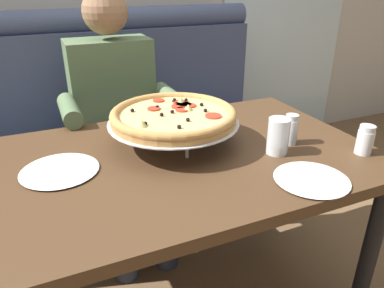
{
  "coord_description": "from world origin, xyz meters",
  "views": [
    {
      "loc": [
        -0.41,
        -1.04,
        1.29
      ],
      "look_at": [
        0.03,
        -0.03,
        0.78
      ],
      "focal_mm": 33.85,
      "sensor_mm": 36.0,
      "label": 1
    }
  ],
  "objects_px": {
    "pizza": "(174,116)",
    "plate_near_right": "(312,178)",
    "diner_main": "(118,108)",
    "shaker_oregano": "(291,131)",
    "dining_table": "(181,176)",
    "shaker_pepper_flakes": "(365,142)",
    "drinking_glass": "(278,138)",
    "plate_near_left": "(60,169)",
    "booth_bench": "(125,142)"
  },
  "relations": [
    {
      "from": "plate_near_left",
      "to": "plate_near_right",
      "type": "height_order",
      "value": "same"
    },
    {
      "from": "dining_table",
      "to": "diner_main",
      "type": "bearing_deg",
      "value": 97.12
    },
    {
      "from": "drinking_glass",
      "to": "plate_near_right",
      "type": "bearing_deg",
      "value": -94.63
    },
    {
      "from": "booth_bench",
      "to": "dining_table",
      "type": "xyz_separation_m",
      "value": [
        0.0,
        -0.89,
        0.24
      ]
    },
    {
      "from": "diner_main",
      "to": "plate_near_right",
      "type": "height_order",
      "value": "diner_main"
    },
    {
      "from": "pizza",
      "to": "plate_near_right",
      "type": "distance_m",
      "value": 0.52
    },
    {
      "from": "pizza",
      "to": "shaker_oregano",
      "type": "xyz_separation_m",
      "value": [
        0.39,
        -0.17,
        -0.06
      ]
    },
    {
      "from": "pizza",
      "to": "plate_near_left",
      "type": "distance_m",
      "value": 0.42
    },
    {
      "from": "plate_near_left",
      "to": "plate_near_right",
      "type": "xyz_separation_m",
      "value": [
        0.69,
        -0.36,
        0.0
      ]
    },
    {
      "from": "dining_table",
      "to": "pizza",
      "type": "bearing_deg",
      "value": 82.89
    },
    {
      "from": "dining_table",
      "to": "drinking_glass",
      "type": "relative_size",
      "value": 10.51
    },
    {
      "from": "dining_table",
      "to": "shaker_oregano",
      "type": "height_order",
      "value": "shaker_oregano"
    },
    {
      "from": "shaker_oregano",
      "to": "shaker_pepper_flakes",
      "type": "xyz_separation_m",
      "value": [
        0.18,
        -0.17,
        -0.0
      ]
    },
    {
      "from": "dining_table",
      "to": "booth_bench",
      "type": "bearing_deg",
      "value": 90.0
    },
    {
      "from": "diner_main",
      "to": "drinking_glass",
      "type": "distance_m",
      "value": 0.85
    },
    {
      "from": "booth_bench",
      "to": "plate_near_right",
      "type": "relative_size",
      "value": 7.91
    },
    {
      "from": "booth_bench",
      "to": "shaker_pepper_flakes",
      "type": "distance_m",
      "value": 1.33
    },
    {
      "from": "booth_bench",
      "to": "drinking_glass",
      "type": "distance_m",
      "value": 1.13
    },
    {
      "from": "booth_bench",
      "to": "plate_near_left",
      "type": "bearing_deg",
      "value": -115.03
    },
    {
      "from": "shaker_pepper_flakes",
      "to": "drinking_glass",
      "type": "height_order",
      "value": "drinking_glass"
    },
    {
      "from": "pizza",
      "to": "plate_near_right",
      "type": "height_order",
      "value": "pizza"
    },
    {
      "from": "shaker_pepper_flakes",
      "to": "plate_near_right",
      "type": "distance_m",
      "value": 0.3
    },
    {
      "from": "booth_bench",
      "to": "shaker_oregano",
      "type": "bearing_deg",
      "value": -67.27
    },
    {
      "from": "shaker_pepper_flakes",
      "to": "plate_near_left",
      "type": "height_order",
      "value": "shaker_pepper_flakes"
    },
    {
      "from": "dining_table",
      "to": "pizza",
      "type": "distance_m",
      "value": 0.22
    },
    {
      "from": "shaker_oregano",
      "to": "drinking_glass",
      "type": "xyz_separation_m",
      "value": [
        -0.09,
        -0.05,
        0.01
      ]
    },
    {
      "from": "booth_bench",
      "to": "pizza",
      "type": "bearing_deg",
      "value": -89.13
    },
    {
      "from": "pizza",
      "to": "plate_near_left",
      "type": "bearing_deg",
      "value": -172.49
    },
    {
      "from": "booth_bench",
      "to": "dining_table",
      "type": "bearing_deg",
      "value": -90.0
    },
    {
      "from": "dining_table",
      "to": "shaker_oregano",
      "type": "xyz_separation_m",
      "value": [
        0.4,
        -0.07,
        0.13
      ]
    },
    {
      "from": "plate_near_left",
      "to": "plate_near_right",
      "type": "relative_size",
      "value": 1.08
    },
    {
      "from": "plate_near_left",
      "to": "drinking_glass",
      "type": "relative_size",
      "value": 1.92
    },
    {
      "from": "shaker_oregano",
      "to": "shaker_pepper_flakes",
      "type": "distance_m",
      "value": 0.25
    },
    {
      "from": "dining_table",
      "to": "diner_main",
      "type": "height_order",
      "value": "diner_main"
    },
    {
      "from": "dining_table",
      "to": "shaker_pepper_flakes",
      "type": "xyz_separation_m",
      "value": [
        0.59,
        -0.24,
        0.13
      ]
    },
    {
      "from": "dining_table",
      "to": "drinking_glass",
      "type": "xyz_separation_m",
      "value": [
        0.31,
        -0.12,
        0.14
      ]
    },
    {
      "from": "diner_main",
      "to": "shaker_oregano",
      "type": "bearing_deg",
      "value": -55.38
    },
    {
      "from": "shaker_pepper_flakes",
      "to": "dining_table",
      "type": "bearing_deg",
      "value": 157.58
    },
    {
      "from": "booth_bench",
      "to": "dining_table",
      "type": "distance_m",
      "value": 0.93
    },
    {
      "from": "pizza",
      "to": "plate_near_left",
      "type": "xyz_separation_m",
      "value": [
        -0.41,
        -0.05,
        -0.1
      ]
    },
    {
      "from": "diner_main",
      "to": "plate_near_left",
      "type": "xyz_separation_m",
      "value": [
        -0.32,
        -0.58,
        0.03
      ]
    },
    {
      "from": "booth_bench",
      "to": "shaker_oregano",
      "type": "height_order",
      "value": "booth_bench"
    },
    {
      "from": "plate_near_right",
      "to": "diner_main",
      "type": "bearing_deg",
      "value": 111.63
    },
    {
      "from": "diner_main",
      "to": "shaker_pepper_flakes",
      "type": "bearing_deg",
      "value": -52.56
    },
    {
      "from": "drinking_glass",
      "to": "shaker_oregano",
      "type": "bearing_deg",
      "value": 27.45
    },
    {
      "from": "plate_near_left",
      "to": "plate_near_right",
      "type": "bearing_deg",
      "value": -27.62
    },
    {
      "from": "dining_table",
      "to": "diner_main",
      "type": "xyz_separation_m",
      "value": [
        -0.08,
        0.63,
        0.07
      ]
    },
    {
      "from": "diner_main",
      "to": "plate_near_right",
      "type": "xyz_separation_m",
      "value": [
        0.38,
        -0.95,
        0.03
      ]
    },
    {
      "from": "dining_table",
      "to": "plate_near_left",
      "type": "xyz_separation_m",
      "value": [
        -0.4,
        0.04,
        0.09
      ]
    },
    {
      "from": "diner_main",
      "to": "plate_near_left",
      "type": "distance_m",
      "value": 0.67
    }
  ]
}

